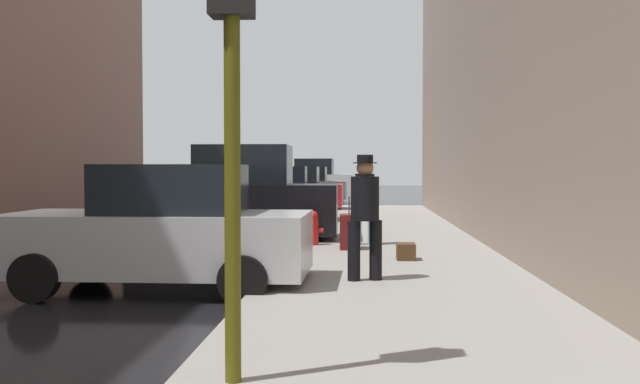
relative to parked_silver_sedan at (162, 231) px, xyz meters
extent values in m
cube|color=gray|center=(3.35, 0.48, -0.77)|extent=(4.00, 40.00, 0.15)
cube|color=#B7BABF|center=(-0.05, 0.00, -0.16)|extent=(4.22, 1.89, 0.84)
cube|color=black|center=(0.15, 0.00, 0.59)|extent=(1.91, 1.59, 0.70)
cylinder|color=black|center=(-1.40, 0.94, -0.53)|extent=(0.64, 0.23, 0.64)
cylinder|color=black|center=(-1.42, -0.90, -0.53)|extent=(0.64, 0.23, 0.64)
cylinder|color=black|center=(1.33, 0.90, -0.53)|extent=(0.64, 0.23, 0.64)
cylinder|color=black|center=(1.31, -0.94, -0.53)|extent=(0.64, 0.23, 0.64)
cube|color=black|center=(-0.05, 6.08, -0.03)|extent=(4.63, 1.91, 1.10)
cube|color=black|center=(0.15, 6.08, 0.95)|extent=(2.09, 1.60, 0.90)
cylinder|color=black|center=(-1.56, 6.98, -0.53)|extent=(0.64, 0.23, 0.64)
cylinder|color=black|center=(-1.53, 5.14, -0.53)|extent=(0.64, 0.23, 0.64)
cylinder|color=black|center=(1.43, 7.02, -0.53)|extent=(0.64, 0.23, 0.64)
cylinder|color=black|center=(1.46, 5.18, -0.53)|extent=(0.64, 0.23, 0.64)
cube|color=navy|center=(-0.05, 11.88, -0.16)|extent=(4.26, 1.97, 0.84)
cube|color=black|center=(0.15, 11.89, 0.59)|extent=(1.94, 1.62, 0.70)
cylinder|color=black|center=(-1.44, 12.76, -0.53)|extent=(0.65, 0.24, 0.64)
cylinder|color=black|center=(-1.38, 10.92, -0.53)|extent=(0.65, 0.24, 0.64)
cylinder|color=black|center=(1.29, 12.85, -0.53)|extent=(0.65, 0.24, 0.64)
cylinder|color=black|center=(1.35, 11.01, -0.53)|extent=(0.65, 0.24, 0.64)
cube|color=#B2191E|center=(-0.05, 17.83, -0.16)|extent=(4.21, 1.85, 0.84)
cube|color=black|center=(0.15, 17.83, 0.59)|extent=(1.89, 1.57, 0.70)
cylinder|color=black|center=(-1.41, 18.76, -0.53)|extent=(0.64, 0.22, 0.64)
cylinder|color=black|center=(-1.41, 16.92, -0.53)|extent=(0.64, 0.22, 0.64)
cylinder|color=black|center=(1.32, 18.75, -0.53)|extent=(0.64, 0.22, 0.64)
cylinder|color=black|center=(1.32, 16.91, -0.53)|extent=(0.64, 0.22, 0.64)
cube|color=slate|center=(-0.05, 23.97, -0.16)|extent=(4.22, 1.88, 0.84)
cube|color=black|center=(0.15, 23.97, 0.59)|extent=(1.91, 1.58, 0.70)
cylinder|color=black|center=(-1.40, 24.91, -0.53)|extent=(0.64, 0.23, 0.64)
cylinder|color=black|center=(-1.42, 23.07, -0.53)|extent=(0.64, 0.23, 0.64)
cylinder|color=black|center=(1.33, 24.88, -0.53)|extent=(0.64, 0.23, 0.64)
cylinder|color=black|center=(1.31, 23.04, -0.53)|extent=(0.64, 0.23, 0.64)
cube|color=silver|center=(-0.05, 29.84, -0.03)|extent=(4.67, 2.02, 1.10)
cube|color=black|center=(0.15, 29.84, 0.95)|extent=(2.13, 1.64, 0.90)
cylinder|color=black|center=(-1.50, 30.82, -0.53)|extent=(0.65, 0.24, 0.64)
cylinder|color=black|center=(-1.58, 28.98, -0.53)|extent=(0.65, 0.24, 0.64)
cylinder|color=black|center=(1.48, 30.70, -0.53)|extent=(0.65, 0.24, 0.64)
cylinder|color=black|center=(1.41, 28.87, -0.53)|extent=(0.65, 0.24, 0.64)
cylinder|color=red|center=(1.80, 4.81, -0.42)|extent=(0.22, 0.22, 0.55)
sphere|color=red|center=(1.80, 4.81, -0.09)|extent=(0.20, 0.20, 0.20)
cylinder|color=red|center=(1.64, 4.81, -0.40)|extent=(0.10, 0.09, 0.09)
cylinder|color=red|center=(1.96, 4.81, -0.40)|extent=(0.10, 0.09, 0.09)
cylinder|color=#514C0F|center=(1.85, -4.63, 1.10)|extent=(0.12, 0.12, 3.60)
cylinder|color=#728CB2|center=(2.71, 4.92, -0.27)|extent=(0.21, 0.21, 0.85)
cylinder|color=#728CB2|center=(3.02, 4.86, -0.27)|extent=(0.21, 0.21, 0.85)
cylinder|color=black|center=(2.87, 4.89, 0.46)|extent=(0.47, 0.47, 0.62)
sphere|color=tan|center=(2.87, 4.89, 0.89)|extent=(0.24, 0.24, 0.24)
cylinder|color=black|center=(2.70, 0.18, -0.27)|extent=(0.22, 0.22, 0.85)
cylinder|color=black|center=(3.00, 0.27, -0.27)|extent=(0.22, 0.22, 0.85)
cylinder|color=black|center=(2.85, 0.22, 0.46)|extent=(0.50, 0.50, 0.62)
sphere|color=#997051|center=(2.85, 0.22, 0.89)|extent=(0.24, 0.24, 0.24)
cylinder|color=black|center=(2.85, 0.22, 0.96)|extent=(0.34, 0.34, 0.02)
cylinder|color=black|center=(2.85, 0.22, 1.02)|extent=(0.23, 0.23, 0.11)
cube|color=#591414|center=(2.56, 4.12, -0.36)|extent=(0.38, 0.57, 0.68)
cylinder|color=#333333|center=(2.56, 4.12, 0.16)|extent=(0.02, 0.02, 0.36)
cube|color=#472D19|center=(3.57, 2.54, -0.56)|extent=(0.32, 0.44, 0.28)
camera|label=1|loc=(2.81, -9.83, 0.90)|focal=40.00mm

